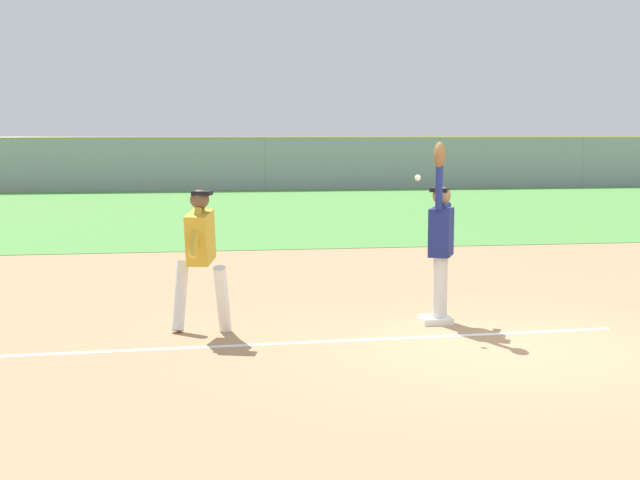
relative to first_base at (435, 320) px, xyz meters
name	(u,v)px	position (x,y,z in m)	size (l,w,h in m)	color
ground_plane	(502,347)	(0.38, -1.37, -0.04)	(81.56, 81.56, 0.00)	tan
outfield_grass	(295,209)	(0.38, 16.88, -0.04)	(55.64, 19.11, 0.01)	#549342
chalk_foul_line	(106,351)	(-4.00, -0.90, -0.04)	(12.00, 0.10, 0.01)	white
first_base	(435,320)	(0.00, 0.00, 0.00)	(0.38, 0.38, 0.08)	white
fielder	(441,235)	(0.06, 0.01, 1.08)	(0.49, 0.85, 2.28)	silver
runner	(200,250)	(-2.93, -0.09, 0.96)	(0.76, 0.83, 1.72)	white
baseball	(418,178)	(-0.29, -0.15, 1.80)	(0.07, 0.07, 0.07)	white
outfield_fence	(265,163)	(0.38, 26.44, 1.06)	(55.72, 0.08, 2.20)	#93999E
parked_car_red	(62,172)	(-8.10, 28.96, 0.63)	(4.43, 2.18, 1.25)	#B21E1E
parked_car_blue	(176,171)	(-3.27, 29.63, 0.63)	(4.42, 2.16, 1.25)	#23389E
parked_car_green	(290,170)	(1.82, 29.63, 0.63)	(4.46, 2.23, 1.25)	#1E6B33
parked_car_white	(389,170)	(6.37, 29.62, 0.63)	(4.45, 2.22, 1.25)	white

